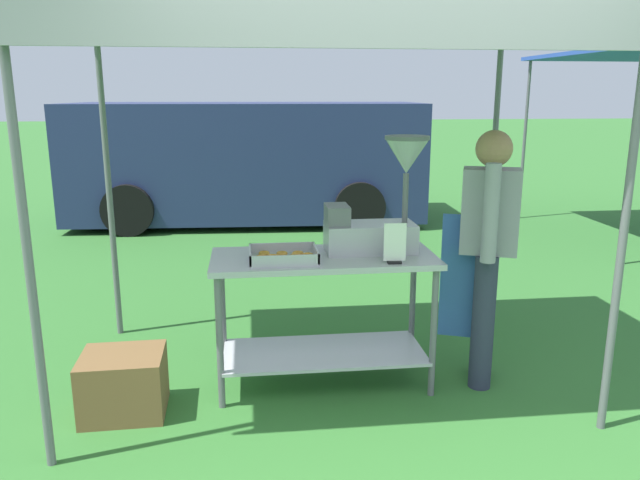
{
  "coord_description": "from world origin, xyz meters",
  "views": [
    {
      "loc": [
        -0.71,
        -2.38,
        1.82
      ],
      "look_at": [
        -0.26,
        1.42,
        0.9
      ],
      "focal_mm": 34.31,
      "sensor_mm": 36.0,
      "label": 1
    }
  ],
  "objects": [
    {
      "name": "donut_cart",
      "position": [
        -0.26,
        1.22,
        0.61
      ],
      "size": [
        1.38,
        0.58,
        0.85
      ],
      "color": "#B7B7BC",
      "rests_on": "ground"
    },
    {
      "name": "menu_sign",
      "position": [
        0.13,
        1.0,
        0.95
      ],
      "size": [
        0.13,
        0.05,
        0.24
      ],
      "color": "black",
      "rests_on": "donut_cart"
    },
    {
      "name": "van_navy",
      "position": [
        -0.7,
        6.56,
        0.88
      ],
      "size": [
        5.0,
        2.28,
        1.69
      ],
      "color": "navy",
      "rests_on": "ground"
    },
    {
      "name": "stall_canopy",
      "position": [
        -0.26,
        1.32,
        2.2
      ],
      "size": [
        3.15,
        1.95,
        2.29
      ],
      "color": "slate",
      "rests_on": "ground"
    },
    {
      "name": "donut_fryer",
      "position": [
        0.1,
        1.29,
        1.12
      ],
      "size": [
        0.64,
        0.28,
        0.72
      ],
      "color": "#B7B7BC",
      "rests_on": "donut_cart"
    },
    {
      "name": "donut_tray",
      "position": [
        -0.51,
        1.14,
        0.87
      ],
      "size": [
        0.4,
        0.31,
        0.07
      ],
      "color": "#B7B7BC",
      "rests_on": "donut_cart"
    },
    {
      "name": "ground_plane",
      "position": [
        0.0,
        6.0,
        0.0
      ],
      "size": [
        70.0,
        70.0,
        0.0
      ],
      "primitive_type": "plane",
      "color": "#33702D"
    },
    {
      "name": "supply_crate",
      "position": [
        -1.46,
        0.98,
        0.18
      ],
      "size": [
        0.48,
        0.41,
        0.36
      ],
      "color": "brown",
      "rests_on": "ground"
    },
    {
      "name": "vendor",
      "position": [
        0.75,
        1.15,
        0.9
      ],
      "size": [
        0.46,
        0.53,
        1.61
      ],
      "color": "#2D3347",
      "rests_on": "ground"
    }
  ]
}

